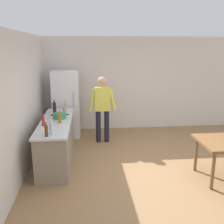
{
  "coord_description": "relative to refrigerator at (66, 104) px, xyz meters",
  "views": [
    {
      "loc": [
        -1.31,
        -4.47,
        2.43
      ],
      "look_at": [
        -0.78,
        1.03,
        1.01
      ],
      "focal_mm": 41.06,
      "sensor_mm": 36.0,
      "label": 1
    }
  ],
  "objects": [
    {
      "name": "bottle_oil_amber",
      "position": [
        0.0,
        -1.76,
        0.12
      ],
      "size": [
        0.06,
        0.06,
        0.28
      ],
      "color": "#996619",
      "rests_on": "kitchen_counter"
    },
    {
      "name": "bottle_beer_brown",
      "position": [
        -0.14,
        -2.57,
        0.11
      ],
      "size": [
        0.06,
        0.06,
        0.26
      ],
      "color": "#5B3314",
      "rests_on": "kitchen_counter"
    },
    {
      "name": "refrigerator",
      "position": [
        0.0,
        0.0,
        0.0
      ],
      "size": [
        0.7,
        0.67,
        1.8
      ],
      "color": "white",
      "rests_on": "ground_plane"
    },
    {
      "name": "wall_left",
      "position": [
        -0.7,
        -2.2,
        0.45
      ],
      "size": [
        0.12,
        5.6,
        2.7
      ],
      "primitive_type": "cube",
      "color": "silver",
      "rests_on": "ground_plane"
    },
    {
      "name": "kitchen_counter",
      "position": [
        -0.1,
        -1.6,
        -0.45
      ],
      "size": [
        0.64,
        2.2,
        0.9
      ],
      "color": "gray",
      "rests_on": "ground_plane"
    },
    {
      "name": "bottle_sauce_red",
      "position": [
        -0.3,
        -1.92,
        0.1
      ],
      "size": [
        0.06,
        0.06,
        0.24
      ],
      "color": "#B22319",
      "rests_on": "kitchen_counter"
    },
    {
      "name": "wall_back",
      "position": [
        1.9,
        0.6,
        0.45
      ],
      "size": [
        6.4,
        0.12,
        2.7
      ],
      "primitive_type": "cube",
      "color": "silver",
      "rests_on": "ground_plane"
    },
    {
      "name": "bottle_wine_dark",
      "position": [
        -0.18,
        -1.05,
        0.15
      ],
      "size": [
        0.08,
        0.08,
        0.34
      ],
      "color": "black",
      "rests_on": "kitchen_counter"
    },
    {
      "name": "utensil_jar",
      "position": [
        0.05,
        -0.97,
        0.08
      ],
      "size": [
        0.11,
        0.11,
        0.32
      ],
      "color": "tan",
      "rests_on": "kitchen_counter"
    },
    {
      "name": "cooking_pot",
      "position": [
        -0.03,
        -1.41,
        0.06
      ],
      "size": [
        0.4,
        0.28,
        0.12
      ],
      "color": "#2D845B",
      "rests_on": "kitchen_counter"
    },
    {
      "name": "person",
      "position": [
        0.95,
        -0.55,
        0.08
      ],
      "size": [
        0.7,
        0.22,
        1.7
      ],
      "color": "#1E1E2D",
      "rests_on": "ground_plane"
    },
    {
      "name": "ground_plane",
      "position": [
        1.9,
        -2.4,
        -0.9
      ],
      "size": [
        14.0,
        14.0,
        0.0
      ],
      "primitive_type": "plane",
      "color": "#936D47"
    },
    {
      "name": "bottle_water_clear",
      "position": [
        -0.07,
        -2.45,
        0.13
      ],
      "size": [
        0.07,
        0.07,
        0.3
      ],
      "color": "silver",
      "rests_on": "kitchen_counter"
    }
  ]
}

